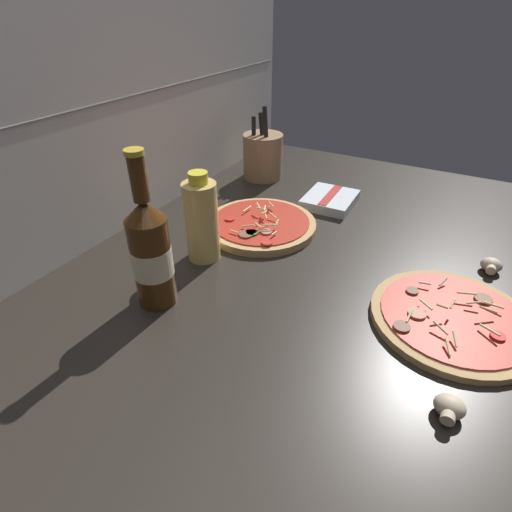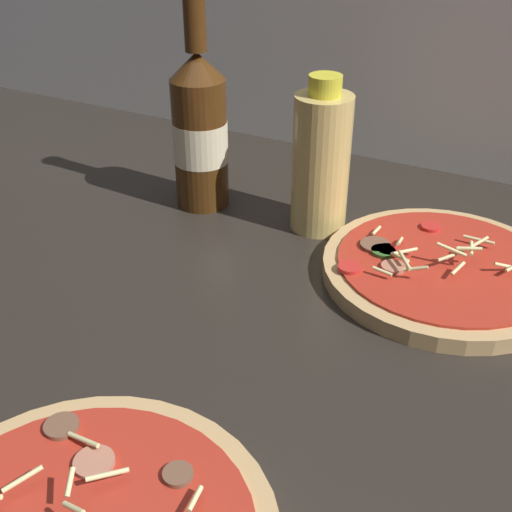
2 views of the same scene
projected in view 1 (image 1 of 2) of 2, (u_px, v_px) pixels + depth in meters
counter_slab at (290, 310)px, 70.19cm from camera, size 160.00×90.00×2.50cm
tile_backsplash at (72, 111)px, 72.95cm from camera, size 160.00×1.13×60.00cm
pizza_near at (452, 318)px, 65.36cm from camera, size 26.16×26.16×4.26cm
pizza_far at (261, 224)px, 91.75cm from camera, size 25.33×25.33×4.54cm
beer_bottle at (151, 252)px, 65.07cm from camera, size 6.74×6.74×27.10cm
oil_bottle at (202, 220)px, 77.72cm from camera, size 6.64×6.64×18.26cm
mushroom_left at (491, 265)px, 77.13cm from camera, size 4.10×3.91×2.74cm
mushroom_right at (449, 408)px, 50.42cm from camera, size 4.11×3.92×2.74cm
utensil_crock at (263, 156)px, 115.05cm from camera, size 11.38×11.38×20.83cm
dish_towel at (330, 200)px, 102.46cm from camera, size 14.15×12.19×2.56cm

